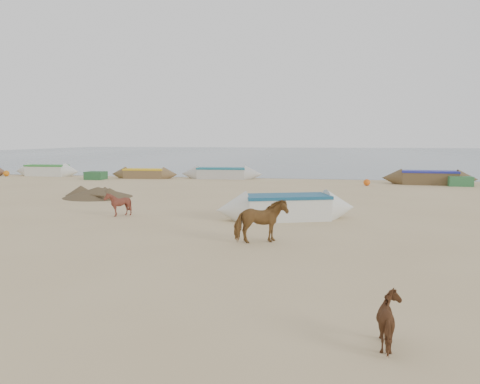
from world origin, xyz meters
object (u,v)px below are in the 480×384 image
(calf_front, at_px, (118,204))
(near_canoe, at_px, (287,207))
(cow_adult, at_px, (261,221))
(calf_right, at_px, (394,321))

(calf_front, height_order, near_canoe, calf_front)
(cow_adult, bearing_deg, near_canoe, -29.65)
(calf_front, relative_size, near_canoe, 0.18)
(cow_adult, xyz_separation_m, calf_right, (2.93, -6.65, -0.27))
(cow_adult, height_order, calf_front, cow_adult)
(calf_front, distance_m, calf_right, 13.93)
(calf_right, bearing_deg, calf_front, 18.09)
(cow_adult, distance_m, calf_front, 7.36)
(cow_adult, relative_size, near_canoe, 0.29)
(calf_front, xyz_separation_m, near_canoe, (6.76, 0.45, -0.01))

